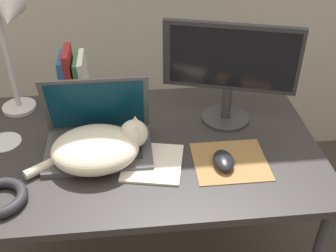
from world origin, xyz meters
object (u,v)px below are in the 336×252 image
computer_mouse (224,161)px  cat (99,147)px  laptop (98,136)px  desk_lamp (11,36)px  notepad (153,163)px  external_monitor (230,67)px  cd_disc (4,142)px  cable_coil (0,198)px  book_row (74,81)px

computer_mouse → cat: bearing=170.7°
laptop → desk_lamp: (-0.28, 0.25, 0.27)m
notepad → external_monitor: bearing=38.3°
computer_mouse → cd_disc: size_ratio=0.89×
external_monitor → computer_mouse: 0.34m
laptop → external_monitor: bearing=14.6°
notepad → computer_mouse: bearing=-7.8°
cat → notepad: size_ratio=1.71×
external_monitor → cable_coil: external_monitor is taller
external_monitor → desk_lamp: bearing=170.5°
desk_lamp → notepad: size_ratio=1.98×
desk_lamp → cd_disc: 0.37m
external_monitor → cable_coil: (-0.76, -0.36, -0.20)m
book_row → desk_lamp: 0.28m
laptop → cd_disc: 0.34m
external_monitor → desk_lamp: (-0.76, 0.13, 0.10)m
book_row → desk_lamp: (-0.19, -0.03, 0.21)m
external_monitor → cd_disc: external_monitor is taller
computer_mouse → desk_lamp: size_ratio=0.23×
book_row → desk_lamp: size_ratio=0.52×
computer_mouse → desk_lamp: (-0.69, 0.39, 0.30)m
notepad → cable_coil: bearing=-164.6°
laptop → cd_disc: (-0.34, 0.06, -0.05)m
external_monitor → cd_disc: 0.84m
laptop → cable_coil: bearing=-140.1°
desk_lamp → notepad: desk_lamp is taller
desk_lamp → laptop: bearing=-41.3°
cat → book_row: (-0.10, 0.35, 0.05)m
computer_mouse → cable_coil: 0.70m
computer_mouse → cable_coil: bearing=-172.1°
notepad → cd_disc: size_ratio=1.97×
computer_mouse → cd_disc: 0.77m
laptop → notepad: size_ratio=1.52×
laptop → cd_disc: size_ratio=2.99×
book_row → cd_disc: (-0.24, -0.22, -0.11)m
cat → computer_mouse: bearing=-9.3°
computer_mouse → desk_lamp: bearing=150.5°
book_row → cd_disc: bearing=-138.1°
desk_lamp → cd_disc: bearing=-105.5°
cable_coil → notepad: bearing=15.4°
laptop → desk_lamp: desk_lamp is taller
laptop → desk_lamp: size_ratio=0.77×
cat → external_monitor: 0.53m
book_row → desk_lamp: desk_lamp is taller
cat → desk_lamp: bearing=131.7°
book_row → cd_disc: size_ratio=2.02×
laptop → cd_disc: bearing=169.7°
computer_mouse → notepad: size_ratio=0.45×
cable_coil → notepad: 0.48m
laptop → cat: (0.01, -0.08, 0.01)m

